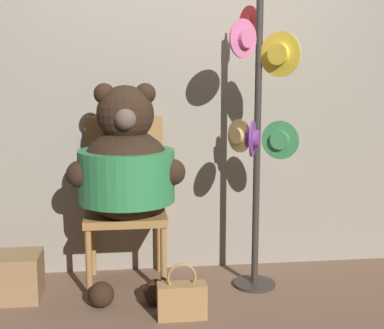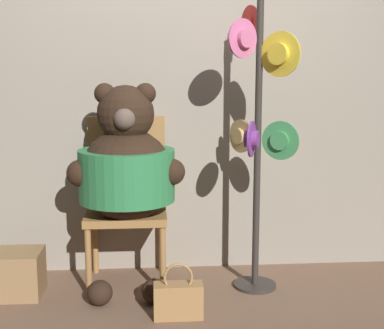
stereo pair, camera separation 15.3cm
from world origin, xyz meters
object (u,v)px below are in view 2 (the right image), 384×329
at_px(teddy_bear, 127,169).
at_px(hat_display_rack, 258,124).
at_px(chair, 127,195).
at_px(handbag_on_ground, 178,299).

xyz_separation_m(teddy_bear, hat_display_rack, (0.83, -0.07, 0.29)).
relative_size(chair, hat_display_rack, 0.59).
bearing_deg(teddy_bear, handbag_on_ground, -57.17).
xyz_separation_m(chair, handbag_on_ground, (0.31, -0.64, -0.48)).
relative_size(chair, handbag_on_ground, 3.36).
bearing_deg(handbag_on_ground, chair, 116.04).
distance_m(teddy_bear, hat_display_rack, 0.88).
bearing_deg(chair, hat_display_rack, -16.39).
xyz_separation_m(chair, teddy_bear, (0.01, -0.17, 0.21)).
distance_m(hat_display_rack, handbag_on_ground, 1.17).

